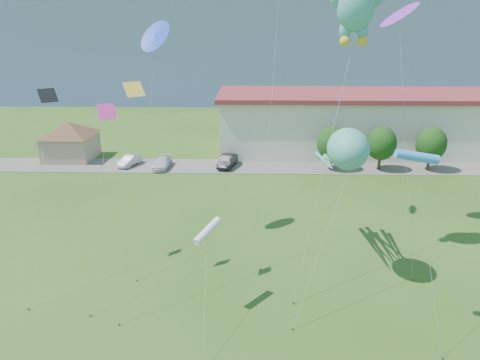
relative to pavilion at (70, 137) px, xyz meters
name	(u,v)px	position (x,y,z in m)	size (l,w,h in m)	color
parking_strip	(250,167)	(24.00, -3.00, -2.99)	(70.00, 6.00, 0.06)	#59544C
hill_ridge	(251,45)	(24.00, 82.00, 9.48)	(160.00, 50.00, 25.00)	slate
pavilion	(70,137)	(0.00, 0.00, 0.00)	(9.20, 9.20, 5.00)	tan
warehouse	(432,122)	(50.00, 6.00, 1.10)	(61.00, 15.00, 8.20)	beige
tree_near	(332,143)	(34.00, -4.00, 0.36)	(3.60, 3.60, 5.47)	#3F2B19
tree_mid	(381,144)	(40.00, -4.00, 0.36)	(3.60, 3.60, 5.47)	#3F2B19
tree_far	(431,144)	(46.00, -4.00, 0.36)	(3.60, 3.60, 5.47)	#3F2B19
parked_car_silver	(130,160)	(8.66, -2.98, -2.30)	(1.39, 4.00, 1.32)	#B4B4BB
parked_car_white	(162,163)	(13.05, -3.93, -2.32)	(1.81, 4.46, 1.29)	silver
parked_car_black	(227,161)	(21.19, -3.24, -2.21)	(1.61, 4.60, 1.52)	black
octopus_kite	(343,155)	(30.27, -27.49, 5.54)	(5.04, 12.08, 10.56)	teal
teddy_bear_kite	(356,0)	(30.98, -24.35, 15.22)	(5.90, 8.76, 20.86)	teal
small_kite_white	(207,232)	(21.60, -32.12, 2.03)	(0.50, 7.14, 5.52)	white
small_kite_yellow	(132,118)	(17.08, -30.01, 8.42)	(1.37, 5.58, 13.45)	yellow
small_kite_pink	(105,134)	(14.92, -28.80, 7.13)	(1.29, 6.05, 11.90)	#EB349D
small_kite_blue	(155,41)	(16.94, -21.85, 12.57)	(1.80, 8.68, 16.65)	blue
small_kite_cyan	(417,158)	(32.63, -33.73, 7.11)	(1.94, 4.03, 10.65)	#3391E8
small_kite_black	(46,120)	(10.66, -27.54, 7.78)	(1.29, 6.89, 12.71)	black
small_kite_purple	(400,21)	(35.40, -19.83, 14.03)	(1.80, 10.15, 18.18)	purple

